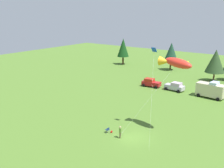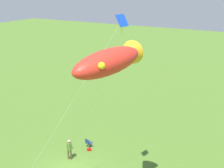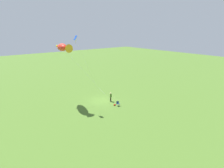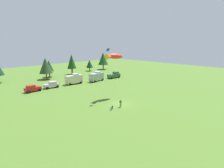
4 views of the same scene
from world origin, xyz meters
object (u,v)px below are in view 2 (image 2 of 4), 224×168
at_px(person_kite_flyer, 69,148).
at_px(folding_chair, 88,142).
at_px(kite_diamond_blue, 116,31).
at_px(kite_large_fish, 113,60).
at_px(backpack_on_grass, 89,149).

bearing_deg(person_kite_flyer, folding_chair, -20.92).
xyz_separation_m(folding_chair, kite_diamond_blue, (4.20, 5.10, 10.55)).
bearing_deg(kite_large_fish, folding_chair, -136.78).
bearing_deg(backpack_on_grass, kite_large_fish, 43.38).
bearing_deg(kite_diamond_blue, kite_large_fish, 26.06).
relative_size(backpack_on_grass, kite_diamond_blue, 0.03).
distance_m(person_kite_flyer, backpack_on_grass, 2.19).
bearing_deg(kite_large_fish, kite_diamond_blue, -153.94).
distance_m(backpack_on_grass, kite_diamond_blue, 12.48).
xyz_separation_m(person_kite_flyer, backpack_on_grass, (-1.91, 0.59, -0.91)).
height_order(folding_chair, kite_large_fish, kite_large_fish).
xyz_separation_m(person_kite_flyer, kite_diamond_blue, (1.86, 5.32, 10.02)).
xyz_separation_m(backpack_on_grass, kite_diamond_blue, (3.76, 4.73, 10.93)).
bearing_deg(backpack_on_grass, kite_diamond_blue, 51.49).
relative_size(person_kite_flyer, kite_diamond_blue, 0.15).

